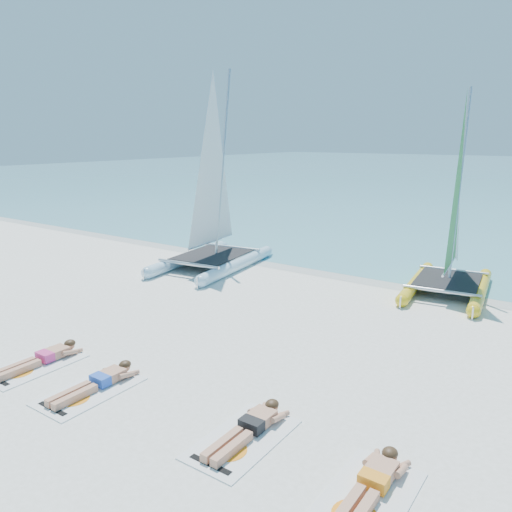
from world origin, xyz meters
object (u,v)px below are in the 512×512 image
(towel_a, at_px, (35,366))
(sunbather_d, at_px, (372,483))
(catamaran_blue, at_px, (213,208))
(catamaran_yellow, at_px, (455,226))
(towel_d, at_px, (366,499))
(towel_b, at_px, (90,391))
(sunbather_b, at_px, (99,381))
(sunbather_c, at_px, (250,426))
(sunbather_a, at_px, (43,357))
(towel_c, at_px, (243,439))

(towel_a, bearing_deg, sunbather_d, 3.51)
(catamaran_blue, xyz_separation_m, towel_a, (2.11, -8.10, -2.06))
(catamaran_yellow, bearing_deg, towel_d, -88.03)
(towel_b, distance_m, sunbather_d, 5.14)
(catamaran_blue, relative_size, towel_d, 3.74)
(sunbather_b, xyz_separation_m, sunbather_c, (3.10, 0.39, 0.00))
(towel_a, bearing_deg, towel_b, -0.34)
(sunbather_a, relative_size, towel_b, 0.93)
(catamaran_blue, distance_m, sunbather_a, 8.42)
(sunbather_b, bearing_deg, catamaran_blue, 115.89)
(sunbather_a, xyz_separation_m, towel_b, (1.74, -0.20, -0.11))
(sunbather_b, xyz_separation_m, towel_c, (3.10, 0.20, -0.11))
(towel_b, xyz_separation_m, towel_c, (3.10, 0.39, 0.00))
(catamaran_yellow, bearing_deg, sunbather_a, -125.00)
(sunbather_d, bearing_deg, towel_d, -90.00)
(catamaran_yellow, bearing_deg, sunbather_d, -87.86)
(sunbather_c, bearing_deg, towel_a, -173.28)
(towel_b, xyz_separation_m, towel_d, (5.12, 0.24, 0.00))
(towel_c, bearing_deg, towel_a, -175.54)
(sunbather_c, distance_m, sunbather_d, 2.03)
(sunbather_b, xyz_separation_m, sunbather_d, (5.12, 0.24, 0.00))
(sunbather_a, height_order, towel_c, sunbather_a)
(towel_a, xyz_separation_m, sunbather_b, (1.74, 0.18, 0.11))
(sunbather_d, bearing_deg, towel_c, -178.76)
(towel_b, bearing_deg, sunbather_a, 173.35)
(sunbather_d, bearing_deg, sunbather_c, 175.83)
(towel_d, distance_m, sunbather_d, 0.22)
(towel_c, xyz_separation_m, towel_d, (2.03, -0.15, 0.00))
(towel_b, distance_m, towel_d, 5.13)
(sunbather_b, bearing_deg, towel_b, -90.00)
(catamaran_blue, xyz_separation_m, sunbather_b, (3.85, -7.92, -1.95))
(towel_a, height_order, towel_c, same)
(catamaran_blue, xyz_separation_m, sunbather_d, (8.97, -7.68, -1.95))
(sunbather_b, bearing_deg, towel_d, 0.53)
(catamaran_blue, distance_m, catamaran_yellow, 7.74)
(towel_a, bearing_deg, sunbather_b, 5.97)
(catamaran_yellow, relative_size, towel_d, 3.26)
(catamaran_blue, relative_size, towel_a, 3.74)
(catamaran_blue, height_order, towel_d, catamaran_blue)
(towel_a, relative_size, sunbather_d, 1.07)
(towel_b, bearing_deg, sunbather_d, 4.81)
(towel_a, xyz_separation_m, towel_b, (1.74, -0.01, 0.00))
(catamaran_yellow, bearing_deg, sunbather_b, -116.67)
(sunbather_a, bearing_deg, sunbather_c, 4.46)
(towel_a, height_order, towel_d, same)
(catamaran_blue, height_order, sunbather_b, catamaran_blue)
(catamaran_yellow, height_order, towel_d, catamaran_yellow)
(sunbather_b, bearing_deg, sunbather_c, 7.13)
(catamaran_blue, bearing_deg, towel_c, -55.69)
(sunbather_c, relative_size, sunbather_d, 1.00)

